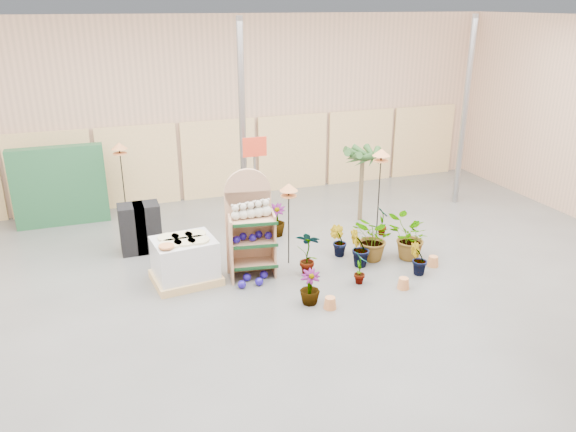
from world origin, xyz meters
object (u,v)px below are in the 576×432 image
Objects in this scene: display_shelf at (250,228)px; potted_plant_2 at (374,239)px; bird_table_front at (289,190)px; pallet_stack at (185,260)px.

display_shelf is 2.22× the size of potted_plant_2.
bird_table_front is at bearing 165.06° from potted_plant_2.
potted_plant_2 reaches higher than pallet_stack.
potted_plant_2 is (3.63, -0.33, 0.04)m from pallet_stack.
pallet_stack is at bearing 174.75° from potted_plant_2.
potted_plant_2 is at bearing 2.88° from display_shelf.
display_shelf is 1.01m from bird_table_front.
pallet_stack is 1.39× the size of potted_plant_2.
display_shelf reaches higher than potted_plant_2.
bird_table_front is (0.81, 0.18, 0.58)m from display_shelf.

